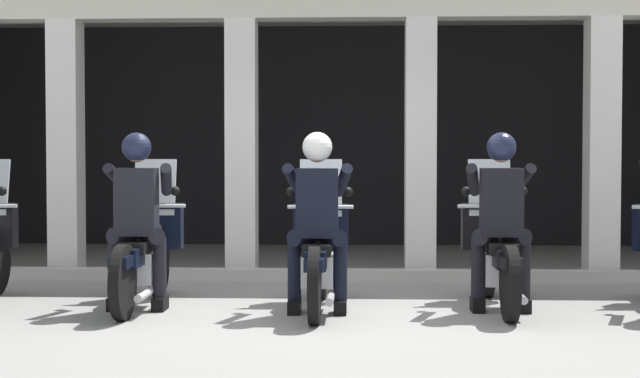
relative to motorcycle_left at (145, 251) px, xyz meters
The scene contains 9 objects.
ground_plane 3.23m from the motorcycle_left, 59.71° to the left, with size 80.00×80.00×0.00m, color gray.
station_building 5.11m from the motorcycle_left, 70.01° to the left, with size 11.44×4.38×3.55m.
kerb_strip 2.48m from the motorcycle_left, 47.79° to the left, with size 10.94×0.24×0.12m, color #B7B5AD.
motorcycle_left is the anchor object (origin of this frame).
police_officer_left 0.52m from the motorcycle_left, 90.26° to the right, with size 0.63×0.61×1.58m.
motorcycle_center 1.62m from the motorcycle_left, ahead, with size 0.62×2.04×1.35m.
police_officer_center 1.72m from the motorcycle_left, 14.16° to the right, with size 0.63×0.61×1.58m.
motorcycle_right 3.22m from the motorcycle_left, ahead, with size 0.62×2.04×1.35m.
police_officer_right 3.26m from the motorcycle_left, ahead, with size 0.63×0.61×1.58m.
Camera 1 is at (0.36, -8.31, 1.37)m, focal length 52.72 mm.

